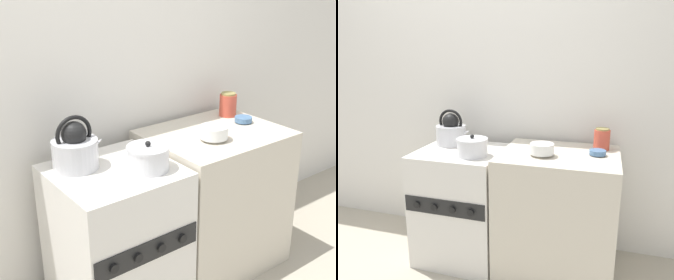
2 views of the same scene
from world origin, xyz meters
The scene contains 8 objects.
wall_back centered at (0.00, 0.70, 1.25)m, with size 7.00×0.06×2.50m.
stove centered at (0.00, 0.28, 0.41)m, with size 0.59×0.59×0.82m.
counter centered at (0.69, 0.31, 0.43)m, with size 0.77×0.63×0.85m.
kettle centered at (-0.13, 0.41, 0.92)m, with size 0.27×0.22×0.27m.
cooking_pot centered at (0.13, 0.18, 0.88)m, with size 0.21×0.21×0.15m.
enamel_bowl centered at (0.60, 0.22, 0.90)m, with size 0.15×0.15×0.08m.
small_ceramic_bowl centered at (0.93, 0.33, 0.87)m, with size 0.10×0.10×0.04m.
storage_jar centered at (0.95, 0.48, 0.93)m, with size 0.11×0.11×0.15m.
Camera 1 is at (-1.04, -1.51, 1.77)m, focal length 50.00 mm.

